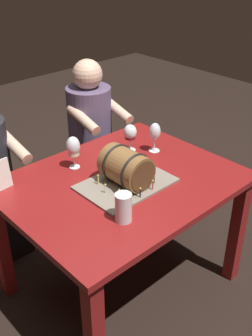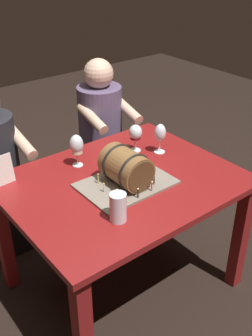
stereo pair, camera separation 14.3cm
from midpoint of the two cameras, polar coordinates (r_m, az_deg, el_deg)
ground_plane at (r=2.62m, az=-2.18°, el=-15.86°), size 8.00×8.00×0.00m
dining_table at (r=2.21m, az=-2.50°, el=-4.26°), size 1.21×0.96×0.75m
barrel_cake at (r=2.06m, az=-1.99°, el=-0.31°), size 0.47×0.33×0.21m
wine_glass_white at (r=2.23m, az=-9.28°, el=2.81°), size 0.08×0.08×0.19m
wine_glass_empty at (r=2.38m, az=2.36°, el=5.00°), size 0.07×0.07×0.18m
wine_glass_red at (r=2.39m, az=-1.13°, el=4.89°), size 0.08×0.08×0.17m
beer_pint at (r=1.82m, az=-2.63°, el=-5.73°), size 0.08×0.08×0.14m
menu_card at (r=2.15m, az=-19.09°, el=-1.02°), size 0.11×0.04×0.16m
person_seated_right at (r=3.01m, az=-6.30°, el=3.18°), size 0.37×0.46×1.16m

